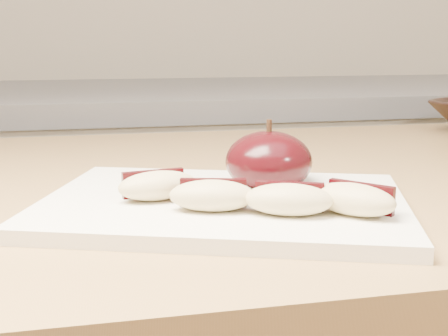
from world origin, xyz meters
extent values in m
cube|color=silver|center=(0.00, 1.20, 0.45)|extent=(2.40, 0.60, 0.90)
cube|color=slate|center=(0.00, 1.20, 0.92)|extent=(2.40, 0.62, 0.04)
cube|color=#9A7243|center=(0.00, 0.50, 0.88)|extent=(1.64, 0.64, 0.04)
cube|color=white|center=(-0.09, 0.37, 0.91)|extent=(0.35, 0.30, 0.01)
ellipsoid|color=black|center=(-0.04, 0.41, 0.93)|extent=(0.09, 0.09, 0.05)
cylinder|color=black|center=(-0.04, 0.41, 0.96)|extent=(0.00, 0.00, 0.01)
ellipsoid|color=#CAB680|center=(-0.15, 0.37, 0.92)|extent=(0.07, 0.04, 0.02)
cube|color=black|center=(-0.15, 0.39, 0.92)|extent=(0.05, 0.01, 0.02)
ellipsoid|color=#CAB680|center=(-0.11, 0.33, 0.92)|extent=(0.07, 0.05, 0.02)
cube|color=black|center=(-0.11, 0.34, 0.92)|extent=(0.05, 0.02, 0.02)
ellipsoid|color=#CAB680|center=(-0.06, 0.31, 0.92)|extent=(0.07, 0.05, 0.02)
cube|color=black|center=(-0.05, 0.32, 0.92)|extent=(0.05, 0.02, 0.02)
ellipsoid|color=#CAB680|center=(-0.01, 0.30, 0.92)|extent=(0.07, 0.07, 0.02)
cube|color=black|center=(0.00, 0.31, 0.92)|extent=(0.04, 0.04, 0.02)
camera|label=1|loc=(-0.20, -0.12, 1.04)|focal=50.00mm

